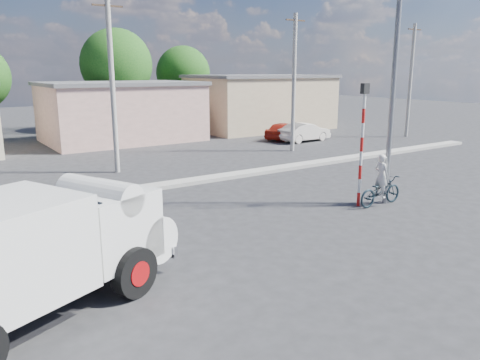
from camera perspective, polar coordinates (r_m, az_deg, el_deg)
ground_plane at (r=14.29m, az=10.05°, el=-6.55°), size 120.00×120.00×0.00m
median at (r=20.51m, az=-5.64°, el=-0.11°), size 40.00×0.80×0.16m
truck at (r=10.04m, az=-23.67°, el=-7.73°), size 6.41×4.43×2.50m
bicycle at (r=17.66m, az=16.73°, el=-1.27°), size 2.04×0.72×1.07m
cyclist at (r=17.60m, az=16.79°, el=-0.47°), size 0.38×0.58×1.58m
car_cream at (r=32.72m, az=7.88°, el=5.81°), size 3.95×1.56×1.28m
car_red at (r=33.53m, az=5.36°, el=6.02°), size 3.94×2.82×1.25m
traffic_pole at (r=16.97m, az=14.68°, el=5.37°), size 0.28×0.18×4.36m
streetlight at (r=17.36m, az=18.02°, el=13.18°), size 2.34×0.22×9.00m
building_row at (r=33.40m, az=-15.74°, el=8.17°), size 37.80×7.30×4.44m
tree_row at (r=38.86m, az=-24.02°, el=12.16°), size 34.13×7.32×8.10m
utility_poles at (r=25.05m, az=-3.67°, el=11.55°), size 35.40×0.24×8.00m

